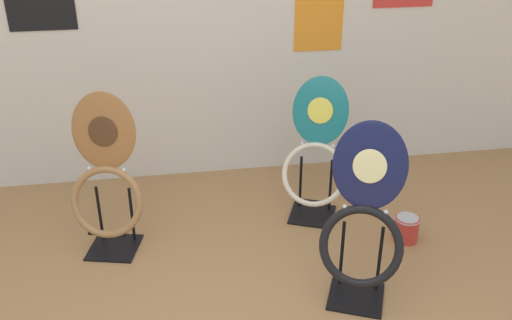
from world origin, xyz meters
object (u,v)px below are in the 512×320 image
toilet_seat_display_teal_sax (316,155)px  paint_can (406,228)px  toilet_seat_display_woodgrain (106,183)px  toilet_seat_display_navy_moon (364,223)px

toilet_seat_display_teal_sax → paint_can: size_ratio=5.52×
toilet_seat_display_woodgrain → paint_can: size_ratio=5.96×
paint_can → toilet_seat_display_teal_sax: bearing=140.0°
toilet_seat_display_woodgrain → toilet_seat_display_navy_moon: (1.28, -0.64, 0.01)m
toilet_seat_display_navy_moon → toilet_seat_display_teal_sax: bearing=91.4°
toilet_seat_display_teal_sax → toilet_seat_display_woodgrain: toilet_seat_display_woodgrain is taller
toilet_seat_display_navy_moon → paint_can: size_ratio=5.92×
toilet_seat_display_teal_sax → paint_can: 0.70m
toilet_seat_display_teal_sax → paint_can: (0.47, -0.40, -0.33)m
toilet_seat_display_teal_sax → toilet_seat_display_navy_moon: (0.02, -0.83, 0.03)m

